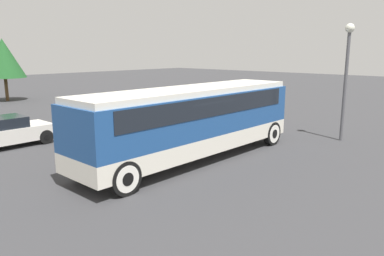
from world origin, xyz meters
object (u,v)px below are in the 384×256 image
(parked_car_near, at_px, (2,132))
(parked_car_mid, at_px, (145,110))
(lamp_post, at_px, (347,65))
(tour_bus, at_px, (194,116))

(parked_car_near, bearing_deg, parked_car_mid, 1.31)
(parked_car_near, height_order, lamp_post, lamp_post)
(parked_car_mid, distance_m, lamp_post, 12.00)
(parked_car_near, bearing_deg, tour_bus, -59.82)
(tour_bus, bearing_deg, lamp_post, -22.97)
(tour_bus, xyz_separation_m, parked_car_near, (-4.52, 7.78, -1.08))
(tour_bus, bearing_deg, parked_car_mid, 62.56)
(tour_bus, xyz_separation_m, lamp_post, (7.45, -3.16, 1.93))
(tour_bus, distance_m, parked_car_near, 9.06)
(parked_car_mid, bearing_deg, parked_car_near, -178.69)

